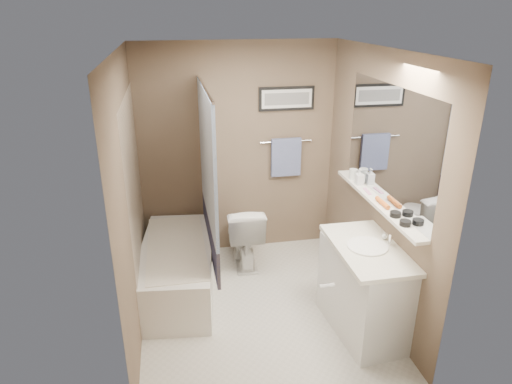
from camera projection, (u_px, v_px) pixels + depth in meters
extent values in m
plane|color=beige|center=(259.00, 307.00, 4.43)|extent=(2.50, 2.50, 0.00)
cube|color=silver|center=(260.00, 52.00, 3.54)|extent=(2.20, 2.50, 0.04)
cube|color=brown|center=(238.00, 152.00, 5.10)|extent=(2.20, 0.04, 2.40)
cube|color=brown|center=(298.00, 266.00, 2.86)|extent=(2.20, 0.04, 2.40)
cube|color=brown|center=(132.00, 202.00, 3.79)|extent=(0.04, 2.50, 2.40)
cube|color=brown|center=(375.00, 185.00, 4.17)|extent=(0.04, 2.50, 2.40)
cube|color=tan|center=(136.00, 201.00, 4.32)|extent=(0.02, 1.55, 2.00)
cylinder|color=silver|center=(204.00, 87.00, 4.04)|extent=(0.02, 1.55, 0.02)
cube|color=silver|center=(207.00, 157.00, 4.29)|extent=(0.03, 1.45, 1.28)
cube|color=#292A4D|center=(211.00, 234.00, 4.60)|extent=(0.03, 1.45, 0.36)
cube|color=silver|center=(388.00, 145.00, 3.88)|extent=(0.02, 1.60, 1.00)
cube|color=silver|center=(376.00, 201.00, 4.06)|extent=(0.12, 1.60, 0.03)
cylinder|color=silver|center=(286.00, 141.00, 5.14)|extent=(0.60, 0.02, 0.02)
cube|color=#8897C6|center=(286.00, 157.00, 5.19)|extent=(0.34, 0.05, 0.44)
cube|color=black|center=(287.00, 99.00, 4.98)|extent=(0.62, 0.02, 0.26)
cube|color=white|center=(287.00, 99.00, 4.97)|extent=(0.56, 0.00, 0.20)
cube|color=#595959|center=(287.00, 99.00, 4.96)|extent=(0.50, 0.00, 0.13)
cube|color=silver|center=(377.00, 284.00, 3.02)|extent=(0.80, 0.02, 2.00)
cylinder|color=silver|center=(327.00, 285.00, 3.01)|extent=(0.10, 0.02, 0.02)
cube|color=white|center=(178.00, 269.00, 4.61)|extent=(0.87, 1.57, 0.50)
cube|color=white|center=(176.00, 247.00, 4.52)|extent=(0.56, 1.36, 0.02)
imported|color=white|center=(244.00, 234.00, 5.09)|extent=(0.43, 0.72, 0.72)
cube|color=silver|center=(365.00, 291.00, 3.99)|extent=(0.58, 0.94, 0.80)
cube|color=silver|center=(368.00, 249.00, 3.83)|extent=(0.54, 0.96, 0.04)
cylinder|color=white|center=(367.00, 246.00, 3.82)|extent=(0.34, 0.34, 0.01)
cylinder|color=white|center=(390.00, 240.00, 3.84)|extent=(0.02, 0.02, 0.10)
sphere|color=white|center=(385.00, 236.00, 3.94)|extent=(0.05, 0.05, 0.05)
cylinder|color=black|center=(405.00, 223.00, 3.57)|extent=(0.09, 0.09, 0.04)
cylinder|color=black|center=(395.00, 214.00, 3.73)|extent=(0.09, 0.09, 0.04)
cylinder|color=orange|center=(382.00, 203.00, 3.94)|extent=(0.04, 0.22, 0.04)
cube|color=pink|center=(367.00, 191.00, 4.24)|extent=(0.04, 0.16, 0.01)
cylinder|color=silver|center=(353.00, 174.00, 4.54)|extent=(0.08, 0.08, 0.10)
imported|color=#999999|center=(360.00, 177.00, 4.39)|extent=(0.07, 0.07, 0.15)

